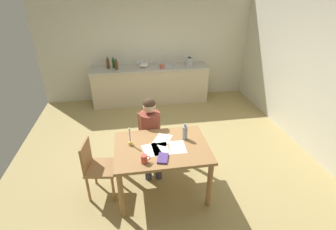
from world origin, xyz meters
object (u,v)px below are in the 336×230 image
(dining_table, at_px, (162,153))
(wine_glass_near_sink, at_px, (151,61))
(wine_bottle_on_table, at_px, (185,133))
(bottle_vinegar, at_px, (114,63))
(person_seated, at_px, (151,131))
(mixing_bowl, at_px, (144,65))
(stovetop_kettle, at_px, (189,61))
(sink_unit, at_px, (167,65))
(wine_glass_back_left, at_px, (142,61))
(coffee_mug, at_px, (144,159))
(chair_side_empty, at_px, (97,166))
(book_magazine, at_px, (163,158))
(wine_glass_by_kettle, at_px, (146,61))
(bottle_oil, at_px, (108,64))
(teacup_on_counter, at_px, (162,66))
(chair_at_table, at_px, (150,137))
(candlestick, at_px, (130,140))
(wine_glass_back_right, at_px, (138,61))
(bottle_wine_red, at_px, (116,65))

(dining_table, height_order, wine_glass_near_sink, wine_glass_near_sink)
(wine_bottle_on_table, height_order, bottle_vinegar, bottle_vinegar)
(person_seated, height_order, wine_bottle_on_table, person_seated)
(mixing_bowl, height_order, stovetop_kettle, stovetop_kettle)
(sink_unit, height_order, wine_glass_back_left, sink_unit)
(coffee_mug, bearing_deg, mixing_bowl, 85.62)
(chair_side_empty, bearing_deg, book_magazine, -22.01)
(book_magazine, height_order, wine_glass_by_kettle, wine_glass_by_kettle)
(bottle_vinegar, bearing_deg, mixing_bowl, -4.17)
(person_seated, relative_size, book_magazine, 5.73)
(book_magazine, distance_m, wine_bottle_on_table, 0.55)
(dining_table, xyz_separation_m, mixing_bowl, (0.01, 3.15, 0.30))
(mixing_bowl, xyz_separation_m, wine_glass_by_kettle, (0.08, 0.13, 0.06))
(stovetop_kettle, distance_m, wine_glass_back_left, 1.16)
(bottle_oil, relative_size, teacup_on_counter, 2.24)
(wine_glass_by_kettle, relative_size, wine_glass_back_left, 1.00)
(chair_at_table, xyz_separation_m, bottle_vinegar, (-0.61, 2.49, 0.54))
(sink_unit, xyz_separation_m, stovetop_kettle, (0.56, -0.00, 0.08))
(teacup_on_counter, bearing_deg, dining_table, -98.29)
(dining_table, distance_m, person_seated, 0.56)
(candlestick, distance_m, bottle_vinegar, 3.12)
(wine_bottle_on_table, distance_m, sink_unit, 3.01)
(candlestick, relative_size, bottle_vinegar, 1.03)
(wine_glass_back_left, height_order, wine_glass_back_right, same)
(wine_glass_back_left, bearing_deg, wine_glass_back_right, 180.00)
(chair_side_empty, bearing_deg, bottle_oil, 88.87)
(bottle_oil, relative_size, mixing_bowl, 1.34)
(coffee_mug, bearing_deg, book_magazine, 7.30)
(chair_side_empty, relative_size, teacup_on_counter, 6.94)
(bottle_vinegar, distance_m, wine_glass_by_kettle, 0.79)
(sink_unit, distance_m, mixing_bowl, 0.56)
(person_seated, height_order, candlestick, person_seated)
(dining_table, relative_size, teacup_on_counter, 10.26)
(bottle_oil, bearing_deg, chair_at_table, -73.46)
(sink_unit, relative_size, wine_glass_back_right, 2.34)
(chair_at_table, bearing_deg, coffee_mug, -99.01)
(coffee_mug, bearing_deg, candlestick, 111.13)
(candlestick, relative_size, wine_glass_back_right, 1.73)
(chair_side_empty, bearing_deg, bottle_wine_red, 85.09)
(dining_table, xyz_separation_m, wine_glass_by_kettle, (0.09, 3.28, 0.36))
(sink_unit, height_order, bottle_oil, bottle_oil)
(candlestick, distance_m, stovetop_kettle, 3.40)
(wine_glass_near_sink, relative_size, teacup_on_counter, 1.25)
(sink_unit, relative_size, bottle_oil, 1.31)
(mixing_bowl, bearing_deg, wine_bottle_on_table, -83.63)
(candlestick, bearing_deg, bottle_oil, 97.78)
(chair_at_table, relative_size, sink_unit, 2.37)
(sink_unit, relative_size, wine_glass_near_sink, 2.34)
(bottle_wine_red, bearing_deg, chair_side_empty, -94.91)
(wine_glass_by_kettle, xyz_separation_m, wine_glass_back_left, (-0.11, 0.00, 0.00))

